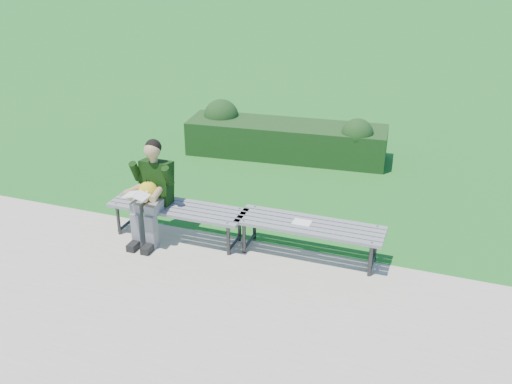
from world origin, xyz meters
TOP-DOWN VIEW (x-y plane):
  - ground at (0.00, 0.00)m, footprint 80.00×80.00m
  - walkway at (0.00, -1.75)m, footprint 30.00×3.50m
  - hedge at (-0.22, 3.11)m, footprint 3.56×1.18m
  - bench_left at (-0.60, -0.24)m, footprint 1.80×0.50m
  - bench_right at (1.12, -0.12)m, footprint 1.80×0.50m
  - seated_boy at (-0.90, -0.33)m, footprint 0.56×0.76m
  - paper_sheet at (1.02, -0.12)m, footprint 0.22×0.16m

SIDE VIEW (x-z plane):
  - ground at x=0.00m, z-range 0.00..0.00m
  - walkway at x=0.00m, z-range 0.00..0.02m
  - hedge at x=-0.22m, z-range -0.10..0.80m
  - bench_left at x=-0.60m, z-range 0.19..0.64m
  - bench_right at x=1.12m, z-range 0.19..0.64m
  - paper_sheet at x=1.02m, z-range 0.47..0.48m
  - seated_boy at x=-0.90m, z-range 0.06..1.37m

